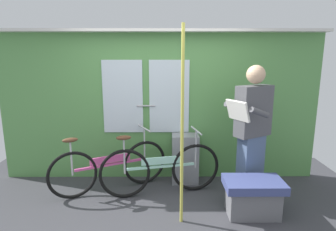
{
  "coord_description": "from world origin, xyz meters",
  "views": [
    {
      "loc": [
        0.11,
        -3.18,
        1.91
      ],
      "look_at": [
        0.13,
        0.72,
        1.08
      ],
      "focal_mm": 30.4,
      "sensor_mm": 36.0,
      "label": 1
    }
  ],
  "objects_px": {
    "passenger_reading_newspaper": "(252,130)",
    "trash_bin_by_wall": "(185,159)",
    "bicycle_leaning_behind": "(110,167)",
    "handrail_pole": "(182,129)",
    "bicycle_near_door": "(161,169)",
    "bench_seat_corner": "(253,196)"
  },
  "relations": [
    {
      "from": "bicycle_near_door",
      "to": "passenger_reading_newspaper",
      "type": "distance_m",
      "value": 1.34
    },
    {
      "from": "passenger_reading_newspaper",
      "to": "bench_seat_corner",
      "type": "xyz_separation_m",
      "value": [
        -0.07,
        -0.43,
        -0.71
      ]
    },
    {
      "from": "bicycle_leaning_behind",
      "to": "bench_seat_corner",
      "type": "distance_m",
      "value": 1.96
    },
    {
      "from": "bicycle_leaning_behind",
      "to": "handrail_pole",
      "type": "xyz_separation_m",
      "value": [
        0.97,
        -0.79,
        0.76
      ]
    },
    {
      "from": "bicycle_near_door",
      "to": "handrail_pole",
      "type": "xyz_separation_m",
      "value": [
        0.25,
        -0.68,
        0.75
      ]
    },
    {
      "from": "bicycle_near_door",
      "to": "passenger_reading_newspaper",
      "type": "relative_size",
      "value": 0.93
    },
    {
      "from": "handrail_pole",
      "to": "bench_seat_corner",
      "type": "relative_size",
      "value": 3.19
    },
    {
      "from": "bicycle_leaning_behind",
      "to": "bicycle_near_door",
      "type": "bearing_deg",
      "value": -35.08
    },
    {
      "from": "bicycle_leaning_behind",
      "to": "handrail_pole",
      "type": "distance_m",
      "value": 1.47
    },
    {
      "from": "bicycle_leaning_behind",
      "to": "bench_seat_corner",
      "type": "relative_size",
      "value": 2.22
    },
    {
      "from": "bicycle_near_door",
      "to": "bicycle_leaning_behind",
      "type": "distance_m",
      "value": 0.73
    },
    {
      "from": "bicycle_leaning_behind",
      "to": "trash_bin_by_wall",
      "type": "bearing_deg",
      "value": -11.51
    },
    {
      "from": "bicycle_leaning_behind",
      "to": "passenger_reading_newspaper",
      "type": "bearing_deg",
      "value": -32.72
    },
    {
      "from": "bicycle_leaning_behind",
      "to": "trash_bin_by_wall",
      "type": "relative_size",
      "value": 2.08
    },
    {
      "from": "handrail_pole",
      "to": "passenger_reading_newspaper",
      "type": "bearing_deg",
      "value": 31.25
    },
    {
      "from": "passenger_reading_newspaper",
      "to": "handrail_pole",
      "type": "distance_m",
      "value": 1.12
    },
    {
      "from": "trash_bin_by_wall",
      "to": "handrail_pole",
      "type": "bearing_deg",
      "value": -95.92
    },
    {
      "from": "bicycle_near_door",
      "to": "bicycle_leaning_behind",
      "type": "relative_size",
      "value": 1.07
    },
    {
      "from": "handrail_pole",
      "to": "bench_seat_corner",
      "type": "height_order",
      "value": "handrail_pole"
    },
    {
      "from": "trash_bin_by_wall",
      "to": "handrail_pole",
      "type": "relative_size",
      "value": 0.33
    },
    {
      "from": "passenger_reading_newspaper",
      "to": "trash_bin_by_wall",
      "type": "height_order",
      "value": "passenger_reading_newspaper"
    },
    {
      "from": "passenger_reading_newspaper",
      "to": "trash_bin_by_wall",
      "type": "xyz_separation_m",
      "value": [
        -0.83,
        0.5,
        -0.58
      ]
    }
  ]
}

